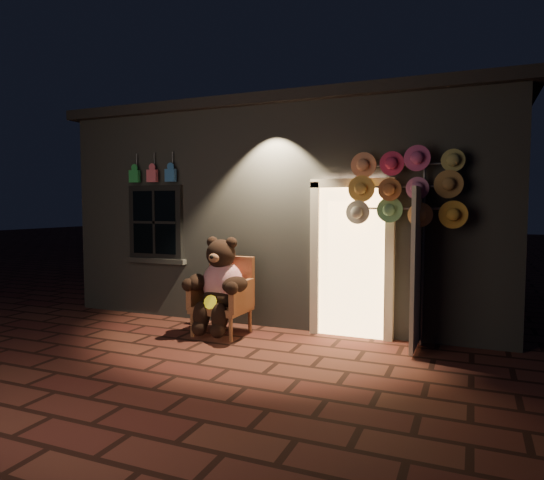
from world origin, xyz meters
The scene contains 5 objects.
ground centered at (0.00, 0.00, 0.00)m, with size 60.00×60.00×0.00m, color #53291F.
shop_building centered at (0.00, 3.99, 1.74)m, with size 7.30×5.95×3.51m.
wicker_armchair centered at (-0.36, 0.94, 0.54)m, with size 0.77×0.69×1.09m.
teddy_bear centered at (-0.36, 0.80, 0.71)m, with size 0.97×0.76×1.34m.
hat_rack centered at (2.07, 1.28, 2.04)m, with size 1.45×0.22×2.55m.
Camera 1 is at (2.90, -5.11, 1.81)m, focal length 32.00 mm.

